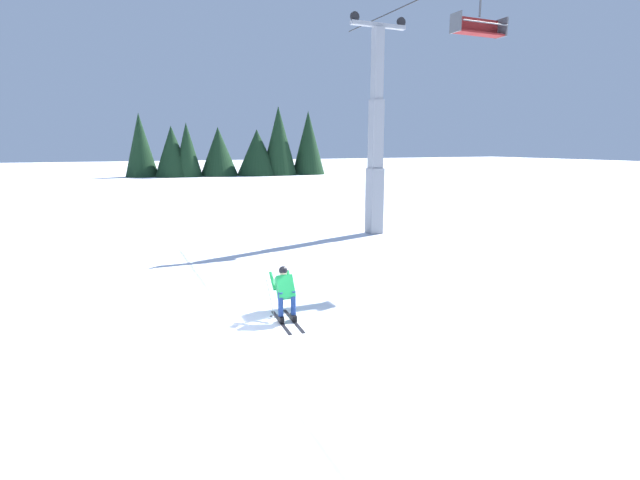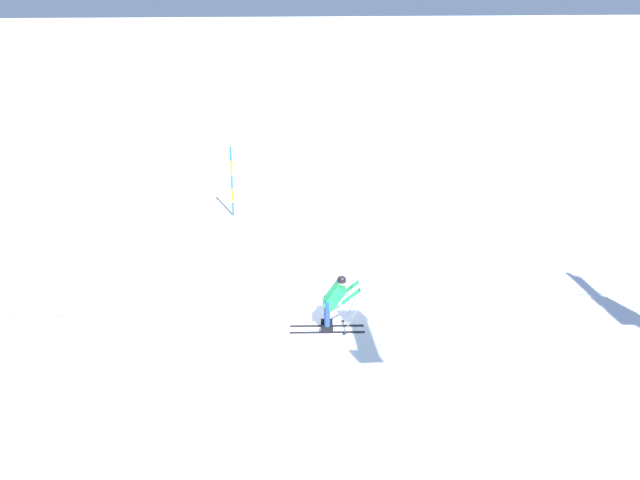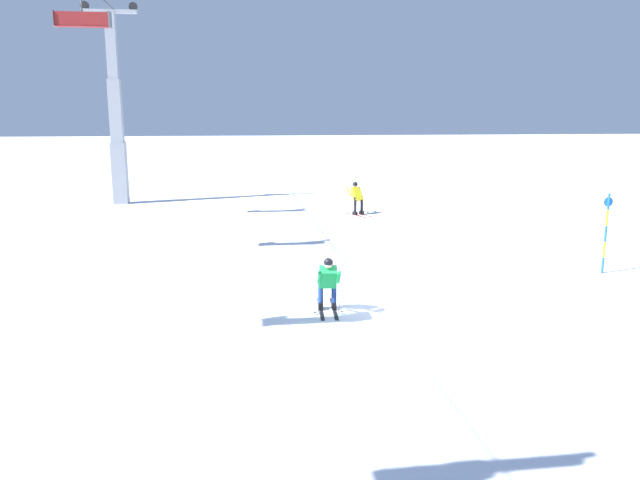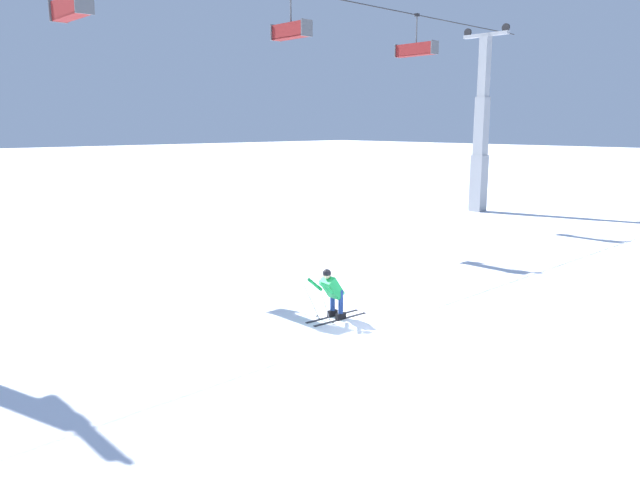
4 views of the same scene
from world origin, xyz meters
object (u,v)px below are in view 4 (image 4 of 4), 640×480
skier_carving_main (332,291)px  lift_tower_far (481,136)px  chairlift_seat_second (290,31)px  chairlift_seat_nearest (68,7)px  chairlift_seat_middle (415,50)px

skier_carving_main → lift_tower_far: size_ratio=0.17×
chairlift_seat_second → chairlift_seat_nearest: bearing=180.0°
skier_carving_main → chairlift_seat_nearest: chairlift_seat_nearest is taller
lift_tower_far → chairlift_seat_nearest: size_ratio=4.85×
skier_carving_main → chairlift_seat_second: size_ratio=0.92×
chairlift_seat_nearest → skier_carving_main: bearing=-70.1°
chairlift_seat_nearest → chairlift_seat_middle: bearing=0.0°
lift_tower_far → chairlift_seat_nearest: 23.31m
skier_carving_main → chairlift_seat_second: chairlift_seat_second is taller
lift_tower_far → chairlift_seat_second: (-14.28, -0.00, 4.32)m
skier_carving_main → chairlift_seat_second: bearing=55.4°
skier_carving_main → chairlift_seat_nearest: bearing=109.9°
skier_carving_main → lift_tower_far: (19.97, 8.24, 3.54)m
skier_carving_main → chairlift_seat_middle: chairlift_seat_middle is taller
chairlift_seat_nearest → chairlift_seat_middle: (16.68, 0.00, 0.14)m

